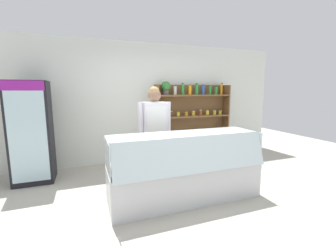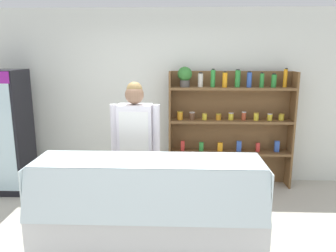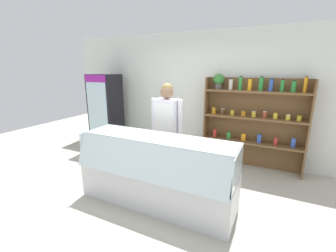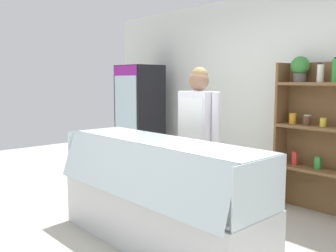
% 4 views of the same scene
% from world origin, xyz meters
% --- Properties ---
extents(ground_plane, '(12.00, 12.00, 0.00)m').
position_xyz_m(ground_plane, '(0.00, 0.00, 0.00)').
color(ground_plane, '#B7B2A3').
extents(back_wall, '(6.80, 0.10, 2.70)m').
position_xyz_m(back_wall, '(0.00, 2.08, 1.35)').
color(back_wall, silver).
rests_on(back_wall, ground).
extents(drinks_fridge, '(0.65, 0.58, 1.80)m').
position_xyz_m(drinks_fridge, '(-2.26, 1.49, 0.90)').
color(drinks_fridge, black).
rests_on(drinks_fridge, ground).
extents(shelving_unit, '(1.87, 0.29, 1.84)m').
position_xyz_m(shelving_unit, '(1.04, 1.85, 1.02)').
color(shelving_unit, brown).
rests_on(shelving_unit, ground).
extents(deli_display_case, '(2.26, 0.76, 1.01)m').
position_xyz_m(deli_display_case, '(-0.00, -0.07, 0.31)').
color(deli_display_case, silver).
rests_on(deli_display_case, ground).
extents(shop_clerk, '(0.59, 0.25, 1.70)m').
position_xyz_m(shop_clerk, '(-0.22, 0.72, 1.01)').
color(shop_clerk, '#4C4233').
rests_on(shop_clerk, ground).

